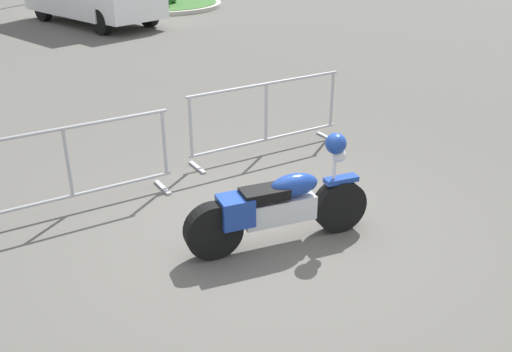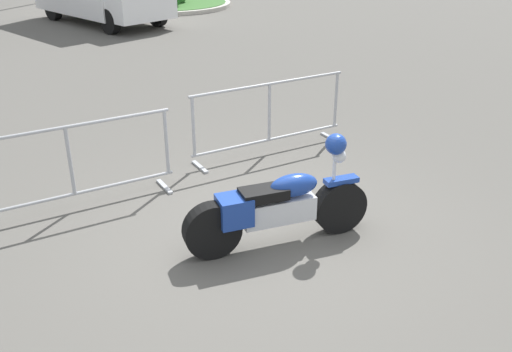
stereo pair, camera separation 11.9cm
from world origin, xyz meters
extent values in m
plane|color=#54514C|center=(0.00, 0.00, 0.00)|extent=(120.00, 120.00, 0.00)
cylinder|color=black|center=(0.67, -0.43, 0.30)|extent=(0.63, 0.33, 0.61)
cylinder|color=black|center=(-0.74, -0.03, 0.30)|extent=(0.63, 0.33, 0.61)
cube|color=silver|center=(-0.04, -0.23, 0.40)|extent=(0.83, 0.44, 0.27)
ellipsoid|color=navy|center=(0.13, -0.28, 0.67)|extent=(0.58, 0.38, 0.25)
cube|color=black|center=(-0.20, -0.18, 0.63)|extent=(0.55, 0.39, 0.11)
cube|color=navy|center=(-0.51, -0.09, 0.49)|extent=(0.41, 0.39, 0.30)
cube|color=navy|center=(0.67, -0.43, 0.63)|extent=(0.40, 0.23, 0.06)
cylinder|color=silver|center=(0.58, -0.41, 0.76)|extent=(0.05, 0.05, 0.43)
sphere|color=silver|center=(0.63, -0.42, 0.92)|extent=(0.15, 0.15, 0.15)
sphere|color=navy|center=(0.58, -0.41, 1.06)|extent=(0.23, 0.23, 0.23)
cylinder|color=#9EA0A5|center=(-1.51, 1.83, 1.05)|extent=(2.50, 0.33, 0.04)
cylinder|color=#9EA0A5|center=(-1.51, 1.83, 0.20)|extent=(2.50, 0.33, 0.04)
cylinder|color=#9EA0A5|center=(-1.51, 1.83, 0.62)|extent=(0.05, 0.05, 0.85)
cylinder|color=#9EA0A5|center=(-0.32, 1.70, 0.62)|extent=(0.05, 0.05, 0.85)
cube|color=#9EA0A5|center=(-0.39, 1.70, 0.01)|extent=(0.11, 0.44, 0.03)
cylinder|color=#9EA0A5|center=(1.44, 1.83, 1.05)|extent=(2.50, 0.33, 0.04)
cylinder|color=#9EA0A5|center=(1.44, 1.83, 0.20)|extent=(2.50, 0.33, 0.04)
cylinder|color=#9EA0A5|center=(0.24, 1.97, 0.62)|extent=(0.05, 0.05, 0.85)
cylinder|color=#9EA0A5|center=(1.44, 1.83, 0.62)|extent=(0.05, 0.05, 0.85)
cylinder|color=#9EA0A5|center=(2.64, 1.70, 0.62)|extent=(0.05, 0.05, 0.85)
cube|color=#9EA0A5|center=(0.31, 1.96, 0.01)|extent=(0.11, 0.44, 0.03)
cube|color=#9EA0A5|center=(2.57, 1.70, 0.01)|extent=(0.11, 0.44, 0.03)
cube|color=white|center=(4.08, 11.26, 0.84)|extent=(2.02, 1.20, 1.00)
cylinder|color=black|center=(4.84, 11.79, 0.36)|extent=(0.36, 0.75, 0.72)
cylinder|color=black|center=(3.18, 11.51, 0.36)|extent=(0.36, 0.75, 0.72)
cylinder|color=black|center=(4.30, 15.05, 0.36)|extent=(0.36, 0.75, 0.72)
cylinder|color=black|center=(2.64, 14.77, 0.36)|extent=(0.36, 0.75, 0.72)
cylinder|color=#ADA89E|center=(7.07, 15.09, 0.07)|extent=(4.49, 4.49, 0.14)
cylinder|color=#38662D|center=(7.07, 15.09, 0.15)|extent=(4.13, 4.13, 0.02)
camera|label=1|loc=(-3.50, -4.29, 3.31)|focal=40.00mm
camera|label=2|loc=(-3.40, -4.36, 3.31)|focal=40.00mm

